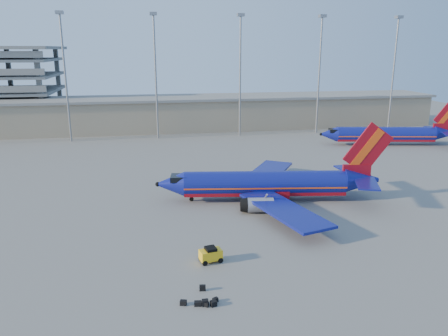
# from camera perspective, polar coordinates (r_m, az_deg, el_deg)

# --- Properties ---
(ground) EXTENTS (220.00, 220.00, 0.00)m
(ground) POSITION_cam_1_polar(r_m,az_deg,el_deg) (62.19, -2.52, -4.15)
(ground) COLOR slate
(ground) RESTS_ON ground
(terminal_building) EXTENTS (122.00, 16.00, 8.50)m
(terminal_building) POSITION_cam_1_polar(r_m,az_deg,el_deg) (118.62, -1.55, 7.35)
(terminal_building) COLOR gray
(terminal_building) RESTS_ON ground
(light_mast_row) EXTENTS (101.60, 1.60, 28.65)m
(light_mast_row) POSITION_cam_1_polar(r_m,az_deg,el_deg) (104.97, -3.36, 13.55)
(light_mast_row) COLOR gray
(light_mast_row) RESTS_ON ground
(aircraft_main) EXTENTS (32.68, 31.23, 11.11)m
(aircraft_main) POSITION_cam_1_polar(r_m,az_deg,el_deg) (61.53, 6.05, -2.11)
(aircraft_main) COLOR navy
(aircraft_main) RESTS_ON ground
(aircraft_second) EXTENTS (30.96, 12.81, 10.57)m
(aircraft_second) POSITION_cam_1_polar(r_m,az_deg,el_deg) (103.66, 20.73, 4.15)
(aircraft_second) COLOR navy
(aircraft_second) RESTS_ON ground
(baggage_tug) EXTENTS (2.42, 1.75, 1.58)m
(baggage_tug) POSITION_cam_1_polar(r_m,az_deg,el_deg) (44.55, -1.75, -11.20)
(baggage_tug) COLOR yellow
(baggage_tug) RESTS_ON ground
(luggage_pile) EXTENTS (3.29, 2.99, 0.55)m
(luggage_pile) POSITION_cam_1_polar(r_m,az_deg,el_deg) (38.39, -2.77, -16.93)
(luggage_pile) COLOR black
(luggage_pile) RESTS_ON ground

